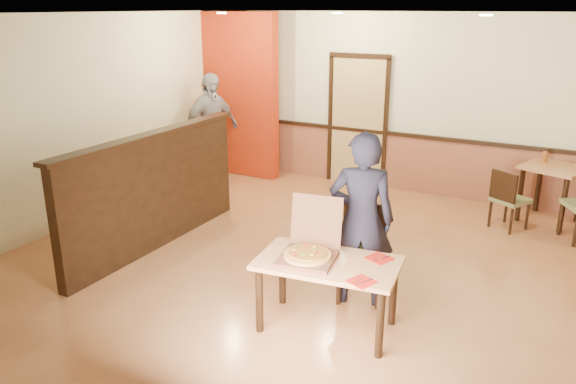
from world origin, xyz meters
name	(u,v)px	position (x,y,z in m)	size (l,w,h in m)	color
floor	(307,272)	(0.00, 0.00, 0.00)	(7.00, 7.00, 0.00)	#C27A4B
ceiling	(310,14)	(0.00, 0.00, 2.80)	(7.00, 7.00, 0.00)	black
wall_back	(407,104)	(0.00, 3.50, 1.40)	(7.00, 7.00, 0.00)	beige
wall_left	(74,122)	(-3.50, 0.00, 1.40)	(7.00, 7.00, 0.00)	beige
wainscot_back	(403,163)	(0.00, 3.47, 0.45)	(7.00, 0.04, 0.90)	#94533B
chair_rail_back	(404,135)	(0.00, 3.45, 0.92)	(7.00, 0.06, 0.06)	black
back_door	(358,122)	(-0.80, 3.46, 1.05)	(0.90, 0.06, 2.10)	tan
booth_partition	(154,190)	(-2.00, -0.20, 0.74)	(0.20, 3.10, 1.44)	black
red_accent_panel	(236,95)	(-2.90, 3.00, 1.40)	(1.60, 0.20, 2.78)	#9F240B
spot_a	(222,13)	(-2.30, 1.80, 2.78)	(0.14, 0.14, 0.02)	beige
spot_b	(337,13)	(-0.80, 2.50, 2.78)	(0.14, 0.14, 0.02)	beige
spot_c	(486,15)	(1.40, 1.50, 2.78)	(0.14, 0.14, 0.02)	beige
main_table	(328,272)	(0.67, -0.94, 0.58)	(1.36, 0.88, 0.68)	tan
diner_chair	(363,248)	(0.72, -0.18, 0.52)	(0.58, 0.58, 0.96)	olive
side_chair_left	(508,197)	(1.77, 2.45, 0.45)	(0.55, 0.55, 0.82)	olive
side_table	(553,179)	(2.25, 3.05, 0.62)	(0.94, 0.94, 0.80)	tan
diner	(361,220)	(0.74, -0.32, 0.89)	(0.65, 0.43, 1.77)	black
passerby	(211,128)	(-3.00, 2.38, 0.92)	(1.08, 0.45, 1.84)	#93939B
pizza_box	(309,251)	(0.49, -0.96, 0.75)	(0.58, 0.65, 0.52)	brown
pizza	(307,255)	(0.50, -1.01, 0.73)	(0.43, 0.43, 0.03)	#C88E48
napkin_near	(361,281)	(1.08, -1.17, 0.69)	(0.26, 0.26, 0.01)	red
napkin_far	(379,258)	(1.06, -0.67, 0.69)	(0.27, 0.27, 0.01)	red
condiment	(545,157)	(2.10, 3.18, 0.88)	(0.06, 0.06, 0.16)	#964C1B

